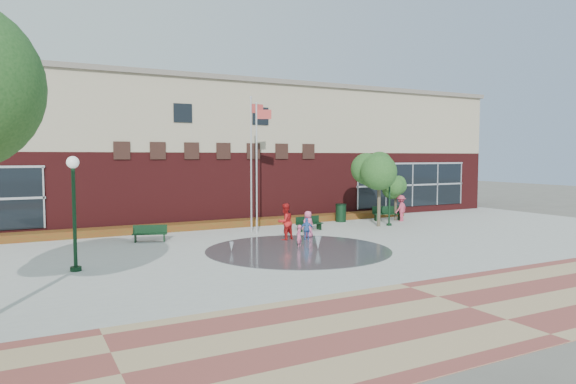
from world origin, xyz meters
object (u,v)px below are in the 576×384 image
flagpole_left (252,157)px  child_splash (299,236)px  flagpole_right (257,161)px  trash_can (341,213)px  bench_left (150,237)px

flagpole_left → child_splash: 6.51m
flagpole_left → flagpole_right: 0.69m
flagpole_right → trash_can: flagpole_right is taller
flagpole_left → trash_can: 7.94m
flagpole_left → child_splash: size_ratio=7.23×
flagpole_right → bench_left: 6.99m
flagpole_right → child_splash: flagpole_right is taller
bench_left → trash_can: 12.94m
flagpole_left → bench_left: bearing=176.6°
flagpole_left → flagpole_right: flagpole_left is taller
trash_can → child_splash: trash_can is taller
flagpole_left → trash_can: (6.92, 1.41, -3.62)m
flagpole_right → child_splash: 5.85m
flagpole_left → bench_left: size_ratio=4.39×
flagpole_left → child_splash: flagpole_left is taller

